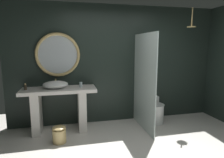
{
  "coord_description": "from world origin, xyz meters",
  "views": [
    {
      "loc": [
        -1.14,
        -2.41,
        1.72
      ],
      "look_at": [
        -0.38,
        0.89,
        1.15
      ],
      "focal_mm": 31.5,
      "sensor_mm": 36.0,
      "label": 1
    }
  ],
  "objects": [
    {
      "name": "waste_bin",
      "position": [
        -1.32,
        1.03,
        0.16
      ],
      "size": [
        0.24,
        0.24,
        0.31
      ],
      "color": "tan",
      "rests_on": "ground_plane"
    },
    {
      "name": "shower_glass_panel",
      "position": [
        0.39,
        1.28,
        0.98
      ],
      "size": [
        0.02,
        1.13,
        1.97
      ],
      "primitive_type": "cube",
      "color": "silver",
      "rests_on": "ground_plane"
    },
    {
      "name": "soap_dispenser",
      "position": [
        -1.92,
        1.55,
        0.94
      ],
      "size": [
        0.05,
        0.05,
        0.13
      ],
      "color": "#3D3323",
      "rests_on": "vanity_counter"
    },
    {
      "name": "vanity_counter",
      "position": [
        -1.31,
        1.55,
        0.55
      ],
      "size": [
        1.45,
        0.56,
        0.89
      ],
      "color": "silver",
      "rests_on": "ground_plane"
    },
    {
      "name": "toilet",
      "position": [
        0.76,
        1.54,
        0.26
      ],
      "size": [
        0.38,
        0.56,
        0.55
      ],
      "color": "white",
      "rests_on": "ground_plane"
    },
    {
      "name": "back_wall_panel",
      "position": [
        0.0,
        1.9,
        1.3
      ],
      "size": [
        4.8,
        0.1,
        2.6
      ],
      "primitive_type": "cube",
      "color": "#1E2823",
      "rests_on": "ground_plane"
    },
    {
      "name": "tumbler_cup",
      "position": [
        -0.87,
        1.56,
        0.94
      ],
      "size": [
        0.06,
        0.06,
        0.11
      ],
      "primitive_type": "cylinder",
      "color": "silver",
      "rests_on": "vanity_counter"
    },
    {
      "name": "round_wall_mirror",
      "position": [
        -1.31,
        1.81,
        1.54
      ],
      "size": [
        0.9,
        0.06,
        0.9
      ],
      "color": "tan"
    },
    {
      "name": "vessel_sink",
      "position": [
        -1.37,
        1.58,
        0.96
      ],
      "size": [
        0.49,
        0.41,
        0.16
      ],
      "color": "white",
      "rests_on": "vanity_counter"
    },
    {
      "name": "rain_shower_head",
      "position": [
        1.44,
        1.34,
        2.16
      ],
      "size": [
        0.18,
        0.18,
        0.4
      ],
      "color": "tan"
    }
  ]
}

